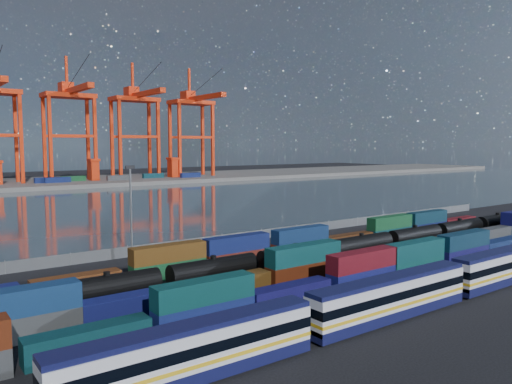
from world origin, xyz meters
TOP-DOWN VIEW (x-y plane):
  - ground at (0.00, 0.00)m, footprint 700.00×700.00m
  - harbor_water at (0.00, 105.00)m, footprint 700.00×700.00m
  - far_quay at (0.00, 210.00)m, footprint 700.00×70.00m
  - passenger_train at (-17.69, -20.82)m, footprint 76.38×3.01m
  - container_row_south at (-12.93, -9.71)m, footprint 139.52×2.46m
  - container_row_mid at (12.88, -2.36)m, footprint 142.33×2.59m
  - container_row_north at (-7.12, 11.01)m, footprint 127.65×2.42m
  - tanker_string at (11.83, 3.36)m, footprint 122.72×3.06m
  - waterfront_fence at (-0.00, 28.00)m, footprint 160.12×0.12m
  - yard_light_mast at (-30.00, 26.00)m, footprint 1.60×0.40m
  - gantry_cranes at (-7.50, 203.28)m, footprint 199.95×47.91m
  - quay_containers at (-11.00, 195.46)m, footprint 172.58×10.99m
  - straddle_carriers at (-2.50, 200.00)m, footprint 140.00×7.00m

SIDE VIEW (x-z plane):
  - ground at x=0.00m, z-range 0.00..0.00m
  - harbor_water at x=0.00m, z-range 0.01..0.01m
  - far_quay at x=0.00m, z-range 0.00..2.00m
  - waterfront_fence at x=0.00m, z-range -0.10..2.10m
  - container_row_south at x=-12.93m, z-range -0.49..4.75m
  - container_row_north at x=-7.12m, z-range -0.43..4.73m
  - container_row_mid at x=12.88m, z-range -0.59..4.93m
  - tanker_string at x=11.83m, z-range 0.01..4.38m
  - passenger_train at x=-17.69m, z-range 0.01..5.18m
  - quay_containers at x=-11.00m, z-range 2.00..4.60m
  - straddle_carriers at x=-2.50m, z-range 2.27..13.37m
  - yard_light_mast at x=-30.00m, z-range 1.00..17.60m
  - gantry_cranes at x=-7.50m, z-range 7.33..72.21m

